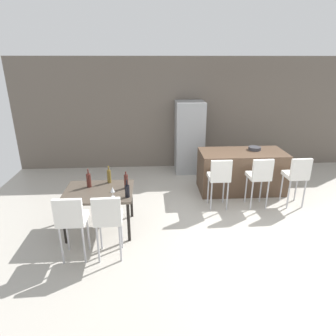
{
  "coord_description": "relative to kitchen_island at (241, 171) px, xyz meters",
  "views": [
    {
      "loc": [
        -1.47,
        -4.9,
        2.83
      ],
      "look_at": [
        -1.14,
        0.38,
        0.85
      ],
      "focal_mm": 31.27,
      "sensor_mm": 36.0,
      "label": 1
    }
  ],
  "objects": [
    {
      "name": "refrigerator",
      "position": [
        -1.01,
        1.33,
        0.46
      ],
      "size": [
        0.72,
        0.68,
        1.84
      ],
      "primitive_type": "cube",
      "color": "#939699",
      "rests_on": "ground_plane"
    },
    {
      "name": "kitchen_island",
      "position": [
        0.0,
        0.0,
        0.0
      ],
      "size": [
        1.86,
        0.87,
        0.92
      ],
      "primitive_type": "cube",
      "color": "#4C3828",
      "rests_on": "ground_plane"
    },
    {
      "name": "wine_bottle_near",
      "position": [
        -3.1,
        -1.28,
        0.41
      ],
      "size": [
        0.08,
        0.08,
        0.33
      ],
      "color": "#471E19",
      "rests_on": "dining_table"
    },
    {
      "name": "dining_table",
      "position": [
        -2.92,
        -1.45,
        0.21
      ],
      "size": [
        1.15,
        0.92,
        0.74
      ],
      "color": "#4C4238",
      "rests_on": "ground_plane"
    },
    {
      "name": "back_wall",
      "position": [
        -0.55,
        1.77,
        0.99
      ],
      "size": [
        10.0,
        0.12,
        2.9
      ],
      "primitive_type": "cube",
      "color": "#665B51",
      "rests_on": "ground_plane"
    },
    {
      "name": "ground_plane",
      "position": [
        -0.55,
        -1.11,
        -0.46
      ],
      "size": [
        10.0,
        10.0,
        0.0
      ],
      "primitive_type": "plane",
      "color": "#ADA89E"
    },
    {
      "name": "dining_chair_near",
      "position": [
        -3.17,
        -2.27,
        0.24
      ],
      "size": [
        0.4,
        0.4,
        1.05
      ],
      "color": "white",
      "rests_on": "ground_plane"
    },
    {
      "name": "fruit_bowl",
      "position": [
        0.3,
        0.12,
        0.5
      ],
      "size": [
        0.28,
        0.28,
        0.07
      ],
      "primitive_type": "cylinder",
      "color": "#333338",
      "rests_on": "kitchen_island"
    },
    {
      "name": "potted_plant",
      "position": [
        1.35,
        1.32,
        -0.16
      ],
      "size": [
        0.33,
        0.33,
        0.54
      ],
      "color": "#38383D",
      "rests_on": "ground_plane"
    },
    {
      "name": "wine_bottle_right",
      "position": [
        -2.45,
        -1.37,
        0.41
      ],
      "size": [
        0.07,
        0.07,
        0.3
      ],
      "color": "#471E19",
      "rests_on": "dining_table"
    },
    {
      "name": "wine_bottle_left",
      "position": [
        -2.77,
        -1.1,
        0.4
      ],
      "size": [
        0.07,
        0.07,
        0.32
      ],
      "color": "brown",
      "rests_on": "dining_table"
    },
    {
      "name": "dining_chair_far",
      "position": [
        -2.66,
        -2.27,
        0.24
      ],
      "size": [
        0.41,
        0.41,
        1.05
      ],
      "color": "white",
      "rests_on": "ground_plane"
    },
    {
      "name": "bar_chair_middle",
      "position": [
        0.1,
        -0.82,
        0.24
      ],
      "size": [
        0.42,
        0.42,
        1.05
      ],
      "color": "white",
      "rests_on": "ground_plane"
    },
    {
      "name": "bar_chair_left",
      "position": [
        -0.7,
        -0.82,
        0.24
      ],
      "size": [
        0.4,
        0.4,
        1.05
      ],
      "color": "white",
      "rests_on": "ground_plane"
    },
    {
      "name": "bar_chair_right",
      "position": [
        0.86,
        -0.82,
        0.24
      ],
      "size": [
        0.41,
        0.41,
        1.05
      ],
      "color": "white",
      "rests_on": "ground_plane"
    },
    {
      "name": "wine_glass_middle",
      "position": [
        -2.65,
        -1.7,
        0.4
      ],
      "size": [
        0.07,
        0.07,
        0.17
      ],
      "color": "silver",
      "rests_on": "dining_table"
    },
    {
      "name": "wine_bottle_inner",
      "position": [
        -2.41,
        -1.72,
        0.39
      ],
      "size": [
        0.08,
        0.08,
        0.3
      ],
      "color": "black",
      "rests_on": "dining_table"
    }
  ]
}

